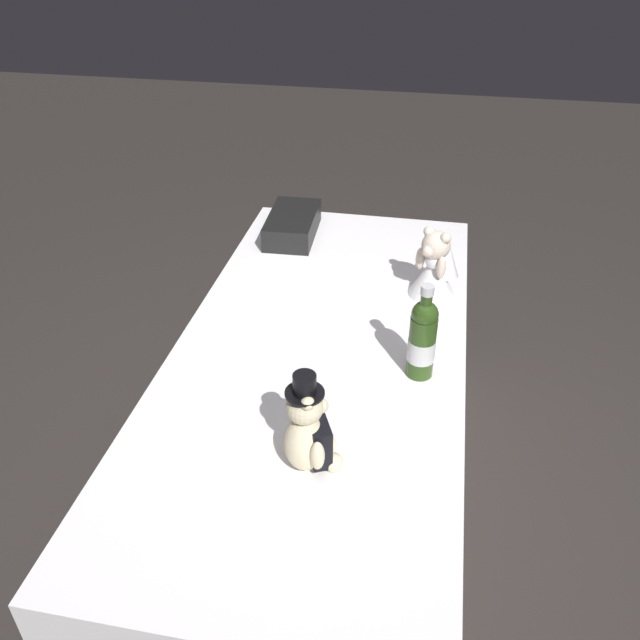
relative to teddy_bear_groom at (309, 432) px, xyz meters
The scene contains 7 objects.
ground_plane 1.00m from the teddy_bear_groom, behind, with size 12.00×12.00×0.00m, color #2D2826.
reception_table 0.70m from the teddy_bear_groom, behind, with size 2.00×0.91×0.76m, color white.
teddy_bear_groom is the anchor object (origin of this frame).
teddy_bear_bride 0.94m from the teddy_bear_groom, 163.47° to the left, with size 0.22×0.21×0.25m.
champagne_bottle 0.49m from the teddy_bear_groom, 149.65° to the left, with size 0.08×0.08×0.30m.
signing_pen 1.29m from the teddy_bear_groom, 169.20° to the left, with size 0.11×0.09×0.01m.
gift_case_black 1.29m from the teddy_bear_groom, 165.25° to the right, with size 0.35×0.20×0.10m.
Camera 1 is at (1.65, 0.32, 1.98)m, focal length 36.95 mm.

